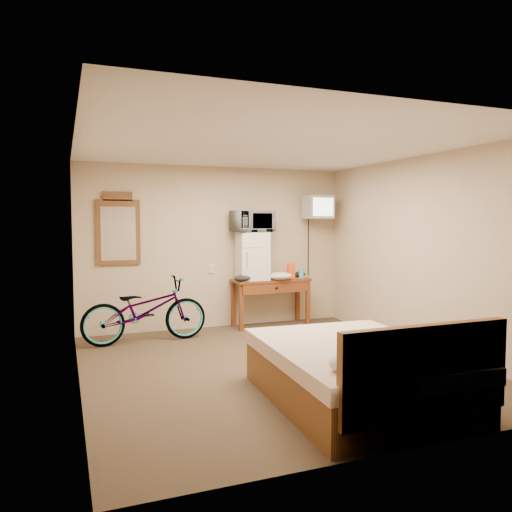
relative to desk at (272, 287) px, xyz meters
name	(u,v)px	position (x,y,z in m)	size (l,w,h in m)	color
room	(274,257)	(-0.83, -2.00, 0.63)	(4.60, 4.64, 2.50)	#3E2D1F
desk	(272,287)	(0.00, 0.00, 0.00)	(1.24, 0.50, 0.75)	brown
mini_fridge	(252,256)	(-0.31, 0.03, 0.50)	(0.48, 0.46, 0.74)	white
microwave	(252,221)	(-0.31, 0.03, 1.04)	(0.60, 0.41, 0.33)	white
snack_bag	(291,271)	(0.33, -0.01, 0.25)	(0.12, 0.07, 0.23)	#EE5215
blue_cup	(301,273)	(0.51, -0.01, 0.20)	(0.08, 0.08, 0.14)	#3EABD4
cloth_cream	(280,276)	(0.09, -0.14, 0.19)	(0.39, 0.30, 0.12)	white
cloth_dark_a	(242,278)	(-0.53, -0.13, 0.18)	(0.27, 0.20, 0.10)	black
cloth_dark_b	(300,274)	(0.55, 0.12, 0.18)	(0.20, 0.16, 0.09)	black
crt_television	(318,207)	(0.82, 0.02, 1.27)	(0.43, 0.56, 0.37)	black
wall_mirror	(118,230)	(-2.30, 0.27, 0.92)	(0.62, 0.04, 1.06)	brown
bicycle	(145,310)	(-2.03, -0.36, -0.17)	(0.60, 1.70, 0.90)	black
bed	(359,372)	(-0.57, -3.38, -0.32)	(1.62, 2.08, 0.90)	brown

